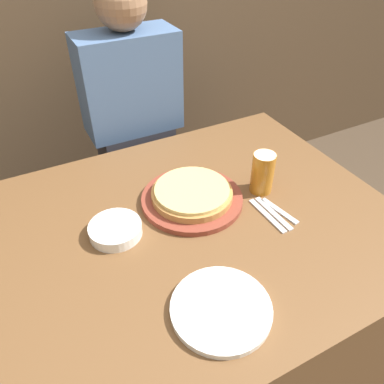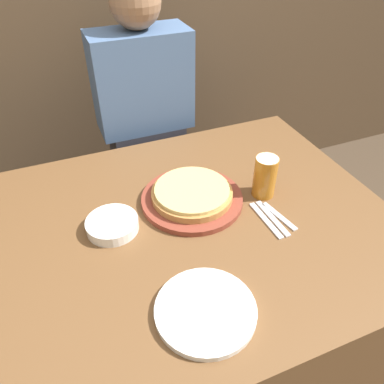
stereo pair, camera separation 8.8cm
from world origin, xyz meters
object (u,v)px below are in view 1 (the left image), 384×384
at_px(dinner_plate, 221,309).
at_px(fork, 267,216).
at_px(dinner_knife, 273,213).
at_px(beer_glass, 263,171).
at_px(spoon, 280,211).
at_px(diner_person, 135,136).
at_px(side_bowl, 115,230).
at_px(pizza_on_board, 192,196).

height_order(dinner_plate, fork, dinner_plate).
bearing_deg(dinner_plate, dinner_knife, 34.59).
xyz_separation_m(beer_glass, spoon, (-0.01, -0.12, -0.08)).
relative_size(fork, diner_person, 0.14).
xyz_separation_m(dinner_knife, diner_person, (-0.19, 0.79, -0.07)).
distance_m(beer_glass, spoon, 0.15).
distance_m(dinner_knife, spoon, 0.03).
relative_size(dinner_plate, dinner_knife, 1.44).
height_order(side_bowl, spoon, side_bowl).
distance_m(pizza_on_board, dinner_knife, 0.27).
distance_m(beer_glass, side_bowl, 0.53).
height_order(pizza_on_board, side_bowl, pizza_on_board).
bearing_deg(spoon, beer_glass, 85.05).
bearing_deg(dinner_knife, side_bowl, 163.10).
distance_m(side_bowl, fork, 0.48).
distance_m(dinner_plate, side_bowl, 0.41).
relative_size(pizza_on_board, dinner_knife, 1.92).
distance_m(side_bowl, spoon, 0.53).
distance_m(beer_glass, diner_person, 0.72).
distance_m(pizza_on_board, spoon, 0.29).
relative_size(beer_glass, dinner_knife, 0.83).
height_order(pizza_on_board, spoon, pizza_on_board).
height_order(beer_glass, fork, beer_glass).
distance_m(fork, diner_person, 0.81).
height_order(pizza_on_board, dinner_plate, pizza_on_board).
xyz_separation_m(pizza_on_board, beer_glass, (0.24, -0.06, 0.06)).
height_order(beer_glass, diner_person, diner_person).
xyz_separation_m(beer_glass, fork, (-0.06, -0.12, -0.08)).
bearing_deg(fork, diner_person, 101.93).
bearing_deg(side_bowl, diner_person, 65.19).
height_order(fork, dinner_knife, same).
bearing_deg(beer_glass, dinner_plate, -136.33).
relative_size(beer_glass, side_bowl, 0.91).
xyz_separation_m(fork, dinner_knife, (0.03, 0.00, 0.00)).
height_order(beer_glass, spoon, beer_glass).
bearing_deg(fork, dinner_knife, 0.00).
xyz_separation_m(pizza_on_board, dinner_knife, (0.21, -0.18, -0.02)).
bearing_deg(dinner_plate, side_bowl, 111.12).
height_order(fork, diner_person, diner_person).
bearing_deg(spoon, pizza_on_board, 142.36).
distance_m(pizza_on_board, diner_person, 0.61).
bearing_deg(pizza_on_board, side_bowl, -173.62).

